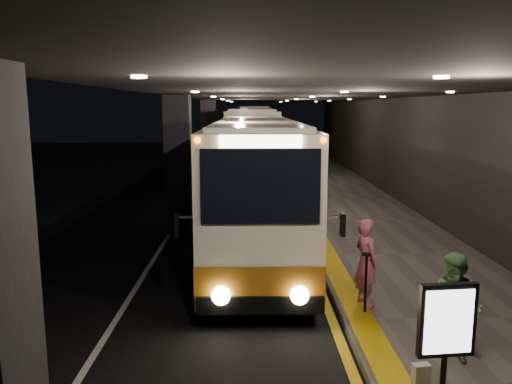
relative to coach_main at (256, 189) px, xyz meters
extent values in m
plane|color=black|center=(-0.96, -2.24, -1.71)|extent=(90.00, 90.00, 0.00)
cube|color=silver|center=(-2.76, 2.76, -1.71)|extent=(0.12, 50.00, 0.01)
cube|color=gold|center=(1.39, 2.76, -1.71)|extent=(0.18, 50.00, 0.01)
cube|color=#514C44|center=(3.79, 2.76, -1.64)|extent=(4.50, 50.00, 0.15)
cube|color=gold|center=(1.89, 2.76, -1.56)|extent=(0.50, 50.00, 0.01)
cube|color=black|center=(6.04, 2.76, 1.29)|extent=(0.10, 50.00, 6.00)
cube|color=black|center=(-2.46, 1.76, 0.49)|extent=(0.80, 0.80, 4.40)
cube|color=black|center=(-2.46, 13.76, 0.49)|extent=(0.80, 0.80, 4.40)
cube|color=black|center=(1.54, 2.76, 2.89)|extent=(9.00, 50.00, 0.40)
cube|color=beige|center=(0.00, 0.02, 0.26)|extent=(2.37, 11.29, 3.20)
cube|color=brown|center=(0.00, 0.02, -0.92)|extent=(2.39, 11.31, 0.85)
cube|color=black|center=(0.00, -5.65, 0.97)|extent=(2.07, 0.06, 1.32)
cube|color=black|center=(0.00, -5.57, -1.20)|extent=(2.30, 0.25, 0.33)
cylinder|color=black|center=(-1.06, -3.55, -1.24)|extent=(0.26, 0.94, 0.94)
cylinder|color=black|center=(1.06, -3.55, -1.24)|extent=(0.26, 0.94, 0.94)
cylinder|color=black|center=(-1.06, 3.78, -1.24)|extent=(0.26, 0.94, 0.94)
cylinder|color=black|center=(1.06, 3.78, -1.24)|extent=(0.26, 0.94, 0.94)
sphere|color=#FFEAA5|center=(-0.71, -5.66, -1.01)|extent=(0.34, 0.34, 0.34)
sphere|color=#FFEAA5|center=(0.71, -5.66, -1.01)|extent=(0.34, 0.34, 0.34)
cube|color=#FFF2BF|center=(0.00, -5.66, 1.75)|extent=(1.41, 0.05, 0.21)
cube|color=beige|center=(-0.08, 13.78, 0.39)|extent=(2.57, 12.05, 3.41)
cube|color=brown|center=(-0.08, 13.78, -0.86)|extent=(2.59, 12.07, 0.90)
cube|color=black|center=(-0.08, 7.73, 1.14)|extent=(2.21, 0.07, 1.40)
cube|color=black|center=(-0.08, 7.81, -1.16)|extent=(2.46, 0.26, 0.35)
cylinder|color=black|center=(-1.22, 9.97, -1.21)|extent=(0.28, 1.00, 1.00)
cylinder|color=black|center=(1.05, 9.97, -1.21)|extent=(0.28, 1.00, 1.00)
cylinder|color=black|center=(-1.22, 17.80, -1.21)|extent=(0.28, 1.00, 1.00)
cylinder|color=black|center=(1.05, 17.80, -1.21)|extent=(0.28, 1.00, 1.00)
cube|color=beige|center=(-0.04, 29.61, 0.46)|extent=(3.09, 12.53, 3.52)
cube|color=brown|center=(-0.04, 29.61, -0.83)|extent=(3.11, 12.55, 0.93)
cube|color=black|center=(-0.04, 23.36, 1.24)|extent=(2.28, 0.15, 1.45)
cube|color=black|center=(-0.04, 23.44, -1.14)|extent=(2.55, 0.35, 0.36)
cylinder|color=black|center=(-1.21, 25.67, -1.20)|extent=(0.29, 1.04, 1.04)
cylinder|color=black|center=(1.14, 25.67, -1.20)|extent=(0.29, 1.04, 1.04)
cylinder|color=black|center=(-1.21, 33.75, -1.20)|extent=(0.29, 1.04, 1.04)
cylinder|color=black|center=(1.14, 33.75, -1.20)|extent=(0.29, 1.04, 1.04)
imported|color=#D36285|center=(2.10, -4.74, -0.69)|extent=(0.61, 0.74, 1.75)
imported|color=#43723F|center=(2.97, -6.94, -0.71)|extent=(0.94, 0.95, 1.70)
cube|color=black|center=(3.53, -6.15, -1.38)|extent=(0.32, 0.22, 0.36)
cube|color=beige|center=(2.24, -7.64, -1.42)|extent=(0.26, 0.18, 0.30)
cylinder|color=black|center=(2.39, -8.03, -1.25)|extent=(0.08, 0.08, 0.64)
cube|color=black|center=(2.39, -8.03, -0.43)|extent=(0.78, 0.18, 1.00)
cube|color=white|center=(2.39, -8.09, -0.43)|extent=(0.65, 0.09, 0.86)
cylinder|color=black|center=(2.02, -5.13, -0.99)|extent=(0.05, 0.05, 1.15)
camera|label=1|loc=(-0.19, -14.13, 2.33)|focal=35.00mm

